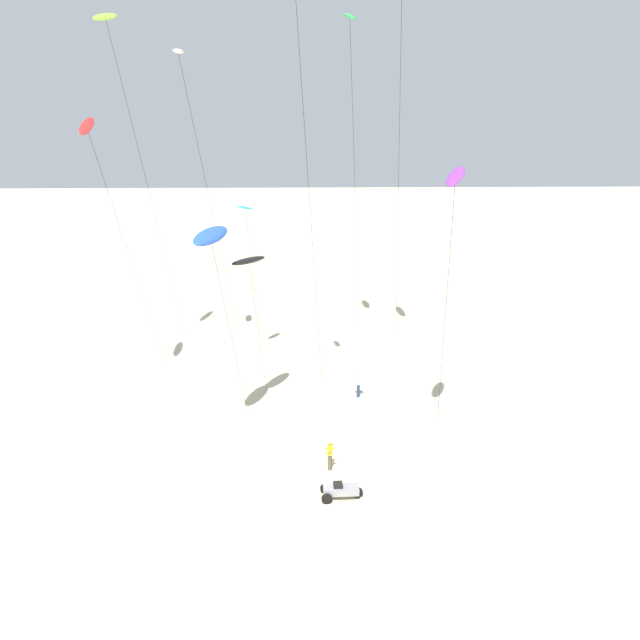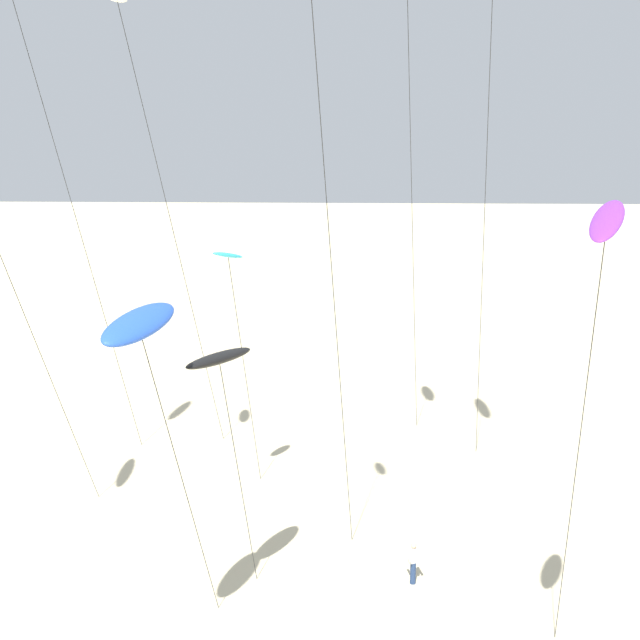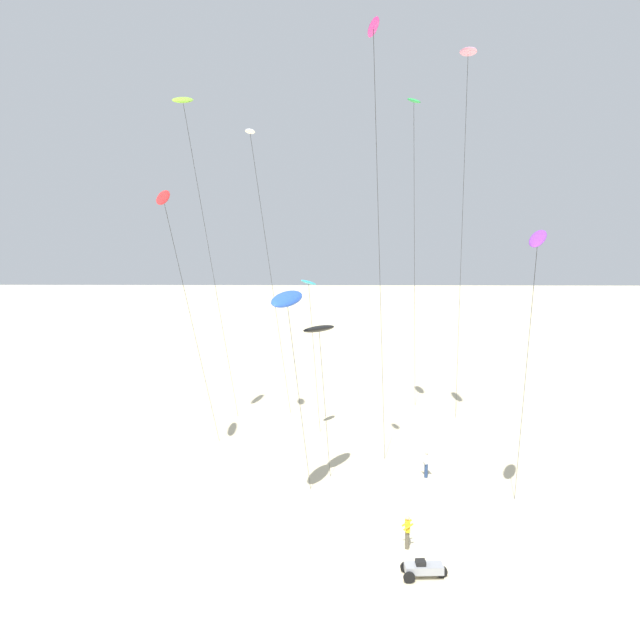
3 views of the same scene
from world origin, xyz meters
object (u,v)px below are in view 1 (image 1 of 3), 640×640
(kite_lime, at_px, (107,23))
(beach_buggy, at_px, (340,490))
(kite_black, at_px, (249,261))
(kite_cyan, at_px, (245,211))
(kite_red, at_px, (88,130))
(kite_purple, at_px, (455,179))
(kite_white, at_px, (180,59))
(kite_blue, at_px, (211,236))
(kite_green, at_px, (350,23))
(kite_flyer_nearest, at_px, (330,454))
(kite_flyer_middle, at_px, (358,384))

(kite_lime, height_order, beach_buggy, kite_lime)
(kite_black, bearing_deg, kite_cyan, 95.46)
(kite_red, distance_m, kite_black, 11.46)
(kite_lime, height_order, kite_purple, kite_lime)
(kite_purple, bearing_deg, kite_black, 153.71)
(kite_black, height_order, beach_buggy, kite_black)
(kite_lime, distance_m, kite_white, 4.58)
(kite_blue, bearing_deg, kite_green, 61.03)
(kite_green, bearing_deg, kite_lime, -167.85)
(kite_green, relative_size, kite_lime, 1.02)
(kite_black, distance_m, kite_flyer_nearest, 11.52)
(kite_lime, bearing_deg, kite_flyer_nearest, -44.82)
(kite_blue, relative_size, beach_buggy, 6.03)
(kite_black, relative_size, kite_flyer_nearest, 6.13)
(kite_cyan, bearing_deg, kite_lime, -169.17)
(beach_buggy, bearing_deg, kite_lime, 130.62)
(kite_blue, xyz_separation_m, kite_purple, (11.71, -1.24, 2.86))
(kite_red, xyz_separation_m, kite_green, (15.01, 8.00, 6.39))
(kite_blue, bearing_deg, kite_black, 68.18)
(kite_cyan, xyz_separation_m, kite_white, (-3.61, -1.02, 9.42))
(kite_green, height_order, kite_black, kite_green)
(kite_black, bearing_deg, kite_red, 166.42)
(kite_lime, bearing_deg, kite_purple, -32.64)
(kite_flyer_nearest, bearing_deg, kite_green, 83.40)
(kite_green, height_order, kite_lime, kite_green)
(kite_blue, xyz_separation_m, beach_buggy, (6.24, -4.70, -11.50))
(kite_lime, relative_size, kite_black, 2.31)
(kite_black, height_order, kite_flyer_middle, kite_black)
(kite_lime, relative_size, kite_cyan, 1.98)
(kite_purple, bearing_deg, kite_lime, 147.36)
(kite_blue, bearing_deg, kite_white, 104.47)
(kite_red, bearing_deg, kite_cyan, 38.18)
(kite_black, bearing_deg, beach_buggy, -60.92)
(kite_red, distance_m, kite_flyer_nearest, 22.15)
(kite_cyan, xyz_separation_m, kite_flyer_middle, (7.37, -5.13, -10.50))
(kite_green, xyz_separation_m, beach_buggy, (-1.46, -18.62, -22.78))
(kite_flyer_nearest, bearing_deg, kite_white, 123.45)
(kite_black, bearing_deg, kite_blue, -111.82)
(kite_cyan, distance_m, kite_flyer_middle, 13.82)
(kite_red, xyz_separation_m, kite_cyan, (8.02, 6.31, -5.43))
(kite_green, relative_size, beach_buggy, 11.60)
(kite_white, distance_m, beach_buggy, 27.43)
(kite_red, relative_size, kite_blue, 1.41)
(kite_red, distance_m, kite_blue, 10.60)
(kite_lime, distance_m, kite_black, 16.99)
(beach_buggy, bearing_deg, kite_cyan, 108.09)
(kite_cyan, bearing_deg, kite_flyer_nearest, -70.17)
(beach_buggy, bearing_deg, kite_purple, 32.35)
(kite_red, relative_size, kite_black, 1.72)
(kite_green, xyz_separation_m, kite_flyer_nearest, (-1.85, -15.96, -22.32))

